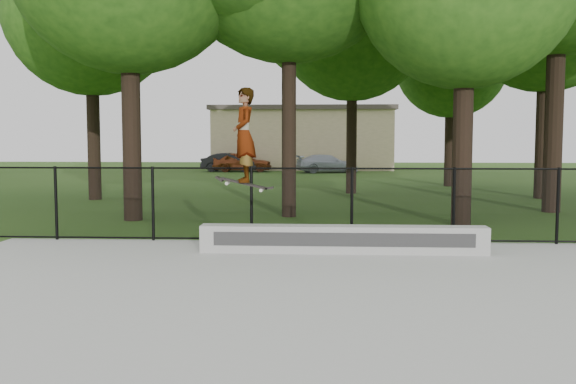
# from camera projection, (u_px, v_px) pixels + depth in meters

# --- Properties ---
(ground) EXTENTS (100.00, 100.00, 0.00)m
(ground) POSITION_uv_depth(u_px,v_px,m) (375.00, 336.00, 6.90)
(ground) COLOR #254A14
(ground) RESTS_ON ground
(concrete_slab) EXTENTS (14.00, 12.00, 0.06)m
(concrete_slab) POSITION_uv_depth(u_px,v_px,m) (375.00, 333.00, 6.90)
(concrete_slab) COLOR #A4A49F
(concrete_slab) RESTS_ON ground
(grind_ledge) EXTENTS (5.16, 0.40, 0.49)m
(grind_ledge) POSITION_uv_depth(u_px,v_px,m) (343.00, 239.00, 11.56)
(grind_ledge) COLOR #A1A19C
(grind_ledge) RESTS_ON concrete_slab
(car_a) EXTENTS (3.72, 1.60, 1.26)m
(car_a) POSITION_uv_depth(u_px,v_px,m) (242.00, 162.00, 40.64)
(car_a) COLOR maroon
(car_a) RESTS_ON ground
(car_b) EXTENTS (3.36, 1.57, 1.18)m
(car_b) POSITION_uv_depth(u_px,v_px,m) (230.00, 162.00, 40.77)
(car_b) COLOR black
(car_b) RESTS_ON ground
(car_c) EXTENTS (3.87, 2.60, 1.12)m
(car_c) POSITION_uv_depth(u_px,v_px,m) (327.00, 164.00, 39.55)
(car_c) COLOR #9AA0AE
(car_c) RESTS_ON ground
(skater_airborne) EXTENTS (0.83, 0.69, 1.83)m
(skater_airborne) POSITION_uv_depth(u_px,v_px,m) (244.00, 137.00, 11.22)
(skater_airborne) COLOR black
(skater_airborne) RESTS_ON ground
(chainlink_fence) EXTENTS (16.06, 0.06, 1.50)m
(chainlink_fence) POSITION_uv_depth(u_px,v_px,m) (352.00, 205.00, 12.70)
(chainlink_fence) COLOR black
(chainlink_fence) RESTS_ON concrete_slab
(distant_building) EXTENTS (12.40, 6.40, 4.30)m
(distant_building) POSITION_uv_depth(u_px,v_px,m) (303.00, 138.00, 44.64)
(distant_building) COLOR #CDB490
(distant_building) RESTS_ON ground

